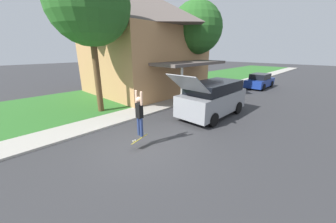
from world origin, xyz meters
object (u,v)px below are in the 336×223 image
object	(u,v)px
lawn_tree_near	(89,4)
skateboard	(140,139)
car_down_street	(260,81)
suv_parked	(213,98)
skateboarder	(139,114)
lawn_tree_far	(196,28)

from	to	relation	value
lawn_tree_near	skateboard	bearing A→B (deg)	-12.06
lawn_tree_near	car_down_street	bearing A→B (deg)	74.07
suv_parked	car_down_street	xyz separation A→B (m)	(-1.06, 11.25, -0.38)
suv_parked	skateboard	size ratio (longest dim) A/B	6.71
lawn_tree_near	skateboard	distance (m)	8.08
car_down_street	skateboarder	xyz separation A→B (m)	(0.98, -16.65, 0.72)
skateboard	car_down_street	bearing A→B (deg)	93.52
suv_parked	lawn_tree_far	bearing A→B (deg)	135.86
lawn_tree_near	skateboarder	xyz separation A→B (m)	(5.43, -1.07, -4.78)
skateboarder	skateboard	bearing A→B (deg)	-63.42
car_down_street	suv_parked	bearing A→B (deg)	-84.63
lawn_tree_far	car_down_street	world-z (taller)	lawn_tree_far
suv_parked	skateboard	world-z (taller)	suv_parked
skateboarder	skateboard	size ratio (longest dim) A/B	2.29
suv_parked	car_down_street	bearing A→B (deg)	95.37
lawn_tree_near	skateboarder	distance (m)	7.31
lawn_tree_far	skateboarder	size ratio (longest dim) A/B	4.14
lawn_tree_near	car_down_street	size ratio (longest dim) A/B	1.99
skateboarder	lawn_tree_near	bearing A→B (deg)	168.81
suv_parked	skateboard	bearing A→B (deg)	-90.29
skateboarder	skateboard	world-z (taller)	skateboarder
lawn_tree_far	skateboard	distance (m)	12.15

